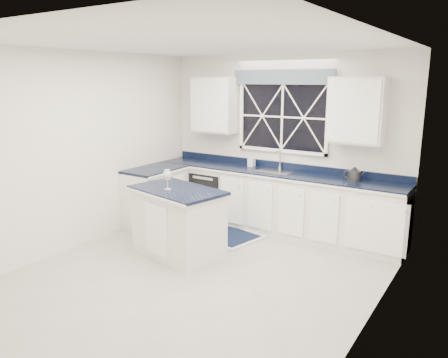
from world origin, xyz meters
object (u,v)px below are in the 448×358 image
Objects in this scene: island at (178,222)px; kettle at (354,174)px; wine_glass at (167,176)px; soap_bottle at (251,160)px; faucet at (279,159)px; dishwasher at (214,195)px.

kettle reaches higher than island.
wine_glass is at bearing -139.83° from kettle.
soap_bottle is at bearing 98.29° from island.
faucet is 1.23m from kettle.
island is at bearing -140.22° from kettle.
wine_glass is (-0.68, -1.89, 0.00)m from faucet.
soap_bottle is (-0.48, -0.04, -0.05)m from faucet.
wine_glass is at bearing -109.66° from faucet.
dishwasher is 1.88m from wine_glass.
soap_bottle reaches higher than kettle.
dishwasher is 0.60× the size of island.
dishwasher is 1.31m from faucet.
island is (-0.60, -1.79, -0.64)m from faucet.
dishwasher is 3.14× the size of wine_glass.
kettle reaches higher than dishwasher.
kettle is (2.32, 0.04, 0.62)m from dishwasher.
soap_bottle is at bearing 83.90° from wine_glass.
island is at bearing -72.50° from dishwasher.
island is (0.50, -1.60, 0.05)m from dishwasher.
dishwasher is 3.82× the size of soap_bottle.
faucet is 2.01m from wine_glass.
faucet is 1.05× the size of kettle.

